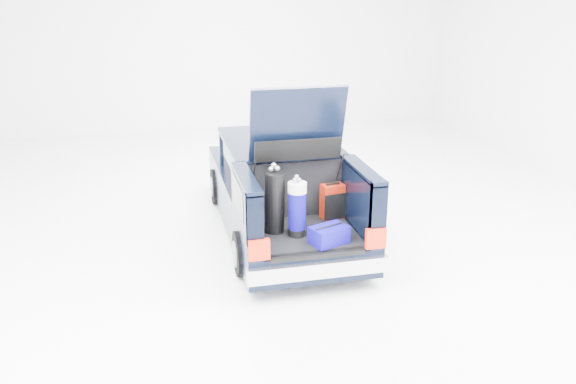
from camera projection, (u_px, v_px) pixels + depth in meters
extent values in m
plane|color=white|center=(281.00, 230.00, 9.65)|extent=(14.00, 14.00, 0.00)
cube|color=black|center=(272.00, 187.00, 10.07)|extent=(1.75, 3.00, 0.70)
cube|color=black|center=(256.00, 166.00, 11.55)|extent=(1.70, 0.30, 0.50)
cube|color=#BBBBC3|center=(254.00, 167.00, 11.70)|extent=(1.72, 0.10, 0.22)
cube|color=black|center=(278.00, 160.00, 9.41)|extent=(1.55, 1.95, 0.54)
cube|color=black|center=(278.00, 142.00, 9.31)|extent=(1.62, 2.05, 0.06)
cube|color=black|center=(305.00, 249.00, 8.15)|extent=(1.75, 1.30, 0.40)
cube|color=black|center=(305.00, 233.00, 8.09)|extent=(1.32, 1.18, 0.05)
cube|color=black|center=(247.00, 211.00, 7.78)|extent=(0.20, 1.30, 0.85)
cube|color=black|center=(362.00, 201.00, 8.11)|extent=(0.20, 1.30, 0.85)
cube|color=black|center=(246.00, 178.00, 7.63)|extent=(0.20, 1.30, 0.06)
cube|color=black|center=(363.00, 170.00, 7.96)|extent=(0.20, 1.30, 0.06)
cube|color=black|center=(294.00, 191.00, 8.51)|extent=(1.36, 0.08, 0.84)
cube|color=#BBBBC3|center=(319.00, 270.00, 7.52)|extent=(1.80, 0.12, 0.20)
cube|color=red|center=(259.00, 250.00, 7.27)|extent=(0.26, 0.07, 0.26)
cube|color=red|center=(376.00, 238.00, 7.58)|extent=(0.26, 0.07, 0.26)
cube|color=black|center=(318.00, 256.00, 7.49)|extent=(1.20, 0.06, 0.06)
cube|color=black|center=(297.00, 124.00, 8.02)|extent=(1.28, 0.33, 1.03)
cube|color=black|center=(297.00, 113.00, 8.01)|extent=(0.95, 0.17, 0.54)
cylinder|color=black|center=(217.00, 186.00, 10.70)|extent=(0.20, 0.62, 0.62)
cylinder|color=slate|center=(217.00, 186.00, 10.70)|extent=(0.23, 0.36, 0.36)
cylinder|color=black|center=(308.00, 180.00, 11.05)|extent=(0.20, 0.62, 0.62)
cylinder|color=slate|center=(308.00, 180.00, 11.05)|extent=(0.23, 0.36, 0.36)
cylinder|color=black|center=(243.00, 253.00, 8.13)|extent=(0.20, 0.62, 0.62)
cylinder|color=slate|center=(243.00, 253.00, 8.13)|extent=(0.23, 0.36, 0.36)
cylinder|color=black|center=(359.00, 242.00, 8.48)|extent=(0.20, 0.62, 0.62)
cylinder|color=slate|center=(359.00, 242.00, 8.48)|extent=(0.23, 0.36, 0.36)
cube|color=maroon|center=(332.00, 201.00, 8.48)|extent=(0.34, 0.24, 0.49)
cube|color=black|center=(333.00, 184.00, 8.39)|extent=(0.20, 0.07, 0.03)
cube|color=black|center=(334.00, 207.00, 8.41)|extent=(0.32, 0.07, 0.37)
cylinder|color=black|center=(275.00, 202.00, 7.94)|extent=(0.30, 0.33, 0.84)
cube|color=white|center=(273.00, 198.00, 8.03)|extent=(0.10, 0.03, 0.30)
sphere|color=#99999E|center=(271.00, 169.00, 7.80)|extent=(0.07, 0.07, 0.07)
sphere|color=#99999E|center=(277.00, 168.00, 7.76)|extent=(0.07, 0.07, 0.07)
cylinder|color=black|center=(297.00, 232.00, 7.97)|extent=(0.26, 0.26, 0.09)
cylinder|color=#0B0571|center=(297.00, 210.00, 7.87)|extent=(0.24, 0.24, 0.52)
cylinder|color=white|center=(297.00, 188.00, 7.76)|extent=(0.26, 0.26, 0.13)
sphere|color=#99999E|center=(299.00, 180.00, 7.75)|extent=(0.06, 0.06, 0.06)
sphere|color=#99999E|center=(297.00, 177.00, 7.75)|extent=(0.06, 0.06, 0.06)
cube|color=#0B0571|center=(329.00, 235.00, 7.71)|extent=(0.54, 0.45, 0.22)
cylinder|color=black|center=(329.00, 226.00, 7.67)|extent=(0.39, 0.16, 0.02)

